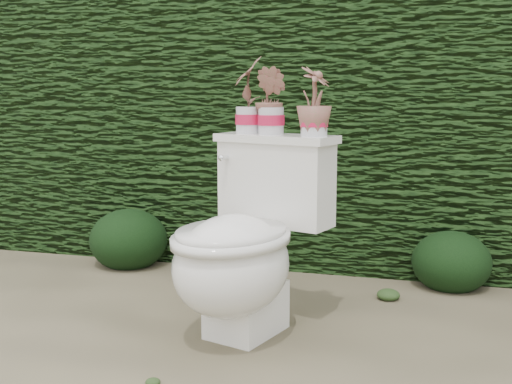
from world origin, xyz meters
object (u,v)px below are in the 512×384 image
(potted_plant_right, at_px, (314,103))
(potted_plant_left, at_px, (248,97))
(potted_plant_center, at_px, (271,103))
(toilet, at_px, (244,247))

(potted_plant_right, bearing_deg, potted_plant_left, 84.77)
(potted_plant_left, bearing_deg, potted_plant_center, 56.08)
(potted_plant_left, bearing_deg, toilet, -4.43)
(toilet, bearing_deg, potted_plant_center, 95.79)
(toilet, bearing_deg, potted_plant_right, 54.14)
(potted_plant_right, bearing_deg, toilet, 138.90)
(toilet, height_order, potted_plant_right, potted_plant_right)
(potted_plant_left, xyz_separation_m, potted_plant_center, (0.11, -0.03, -0.02))
(toilet, xyz_separation_m, potted_plant_right, (0.24, 0.18, 0.55))
(potted_plant_center, relative_size, potted_plant_right, 1.01)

